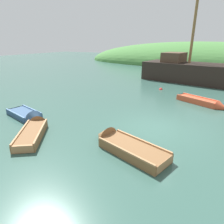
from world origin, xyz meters
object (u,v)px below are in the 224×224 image
Objects in this scene: rowboat_center at (34,131)px; rowboat_outer_right at (122,146)px; rowboat_far at (28,117)px; buoy_red at (161,90)px; rowboat_outer_left at (203,103)px; sailing_ship at (206,76)px.

rowboat_center is 4.77m from rowboat_outer_right.
buoy_red is (5.10, 11.51, -0.09)m from rowboat_far.
rowboat_center is at bearing -19.91° from rowboat_far.
rowboat_outer_right reaches higher than rowboat_outer_left.
sailing_ship is at bearing 56.58° from buoy_red.
sailing_ship reaches higher than rowboat_center.
rowboat_outer_left is at bearing -89.72° from rowboat_outer_right.
rowboat_outer_right is at bearing -115.63° from rowboat_center.
rowboat_center is (-6.56, -18.14, -0.70)m from sailing_ship.
sailing_ship is 4.33× the size of rowboat_outer_right.
rowboat_outer_left reaches higher than buoy_red.
rowboat_outer_left is at bearing -76.24° from sailing_ship.
sailing_ship is 5.12× the size of rowboat_far.
rowboat_center is (2.06, -1.30, 0.04)m from rowboat_far.
rowboat_outer_right is 12.07m from buoy_red.
rowboat_outer_right reaches higher than buoy_red.
sailing_ship is 4.42× the size of rowboat_outer_left.
buoy_red is (-4.15, 3.19, -0.14)m from rowboat_outer_left.
rowboat_outer_right is (-1.86, -17.29, -0.69)m from sailing_ship.
sailing_ship is 48.62× the size of buoy_red.
sailing_ship reaches higher than buoy_red.
sailing_ship is 4.93× the size of rowboat_center.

